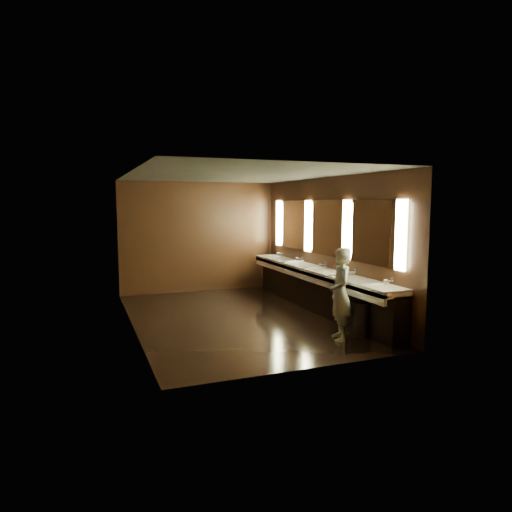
{
  "coord_description": "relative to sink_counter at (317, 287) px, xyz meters",
  "views": [
    {
      "loc": [
        -2.85,
        -8.37,
        2.26
      ],
      "look_at": [
        0.4,
        0.0,
        1.22
      ],
      "focal_mm": 32.0,
      "sensor_mm": 36.0,
      "label": 1
    }
  ],
  "objects": [
    {
      "name": "floor",
      "position": [
        -1.79,
        0.0,
        -0.5
      ],
      "size": [
        6.0,
        6.0,
        0.0
      ],
      "primitive_type": "plane",
      "color": "black",
      "rests_on": "ground"
    },
    {
      "name": "ceiling",
      "position": [
        -1.79,
        0.0,
        2.3
      ],
      "size": [
        4.0,
        6.0,
        0.02
      ],
      "primitive_type": "cube",
      "color": "#2D2D2B",
      "rests_on": "wall_back"
    },
    {
      "name": "wall_back",
      "position": [
        -1.79,
        3.0,
        0.9
      ],
      "size": [
        4.0,
        0.02,
        2.8
      ],
      "primitive_type": "cube",
      "color": "black",
      "rests_on": "floor"
    },
    {
      "name": "wall_front",
      "position": [
        -1.79,
        -3.0,
        0.9
      ],
      "size": [
        4.0,
        0.02,
        2.8
      ],
      "primitive_type": "cube",
      "color": "black",
      "rests_on": "floor"
    },
    {
      "name": "wall_left",
      "position": [
        -3.79,
        0.0,
        0.9
      ],
      "size": [
        0.02,
        6.0,
        2.8
      ],
      "primitive_type": "cube",
      "color": "black",
      "rests_on": "floor"
    },
    {
      "name": "wall_right",
      "position": [
        0.21,
        0.0,
        0.9
      ],
      "size": [
        0.02,
        6.0,
        2.8
      ],
      "primitive_type": "cube",
      "color": "black",
      "rests_on": "floor"
    },
    {
      "name": "sink_counter",
      "position": [
        0.0,
        0.0,
        0.0
      ],
      "size": [
        0.55,
        5.4,
        1.01
      ],
      "color": "black",
      "rests_on": "floor"
    },
    {
      "name": "mirror_band",
      "position": [
        0.19,
        -0.0,
        1.25
      ],
      "size": [
        0.06,
        5.03,
        1.15
      ],
      "color": "#FAF8B5",
      "rests_on": "wall_right"
    },
    {
      "name": "person",
      "position": [
        -0.67,
        -1.98,
        0.27
      ],
      "size": [
        0.51,
        0.64,
        1.54
      ],
      "primitive_type": "imported",
      "rotation": [
        0.0,
        0.0,
        -1.86
      ],
      "color": "#99C9E4",
      "rests_on": "floor"
    },
    {
      "name": "trash_bin",
      "position": [
        -0.22,
        -1.92,
        -0.2
      ],
      "size": [
        0.43,
        0.43,
        0.59
      ],
      "primitive_type": "cylinder",
      "rotation": [
        0.0,
        0.0,
        0.15
      ],
      "color": "black",
      "rests_on": "floor"
    }
  ]
}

